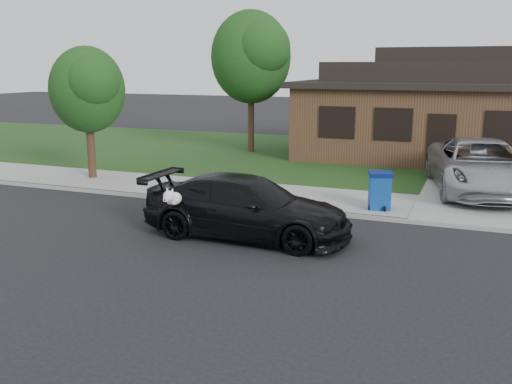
% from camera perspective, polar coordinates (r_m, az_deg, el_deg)
% --- Properties ---
extents(ground, '(120.00, 120.00, 0.00)m').
position_cam_1_polar(ground, '(13.19, -3.45, -5.35)').
color(ground, black).
rests_on(ground, ground).
extents(sidewalk, '(60.00, 3.00, 0.12)m').
position_cam_1_polar(sidewalk, '(17.67, 3.36, -0.51)').
color(sidewalk, gray).
rests_on(sidewalk, ground).
extents(curb, '(60.00, 0.12, 0.12)m').
position_cam_1_polar(curb, '(16.29, 1.72, -1.63)').
color(curb, gray).
rests_on(curb, ground).
extents(lawn, '(60.00, 13.00, 0.13)m').
position_cam_1_polar(lawn, '(25.26, 9.03, 3.34)').
color(lawn, '#193814').
rests_on(lawn, ground).
extents(driveway, '(4.50, 13.00, 0.14)m').
position_cam_1_polar(driveway, '(21.75, 22.86, 1.02)').
color(driveway, gray).
rests_on(driveway, ground).
extents(sedan, '(5.10, 2.44, 1.47)m').
position_cam_1_polar(sedan, '(13.64, -0.96, -1.51)').
color(sedan, black).
rests_on(sedan, ground).
extents(minivan, '(3.83, 6.36, 1.65)m').
position_cam_1_polar(minivan, '(19.18, 21.51, 2.43)').
color(minivan, '#A7AAAE').
rests_on(minivan, driveway).
extents(recycling_bin, '(0.77, 0.77, 1.04)m').
position_cam_1_polar(recycling_bin, '(16.25, 12.27, 0.18)').
color(recycling_bin, navy).
rests_on(recycling_bin, sidewalk).
extents(house, '(12.60, 8.60, 4.65)m').
position_cam_1_polar(house, '(26.47, 18.71, 7.77)').
color(house, '#422B1C').
rests_on(house, ground).
extents(tree_0, '(3.78, 3.60, 6.34)m').
position_cam_1_polar(tree_0, '(26.10, -0.27, 13.51)').
color(tree_0, '#332114').
rests_on(tree_0, ground).
extents(tree_2, '(2.73, 2.60, 4.59)m').
position_cam_1_polar(tree_2, '(20.82, -16.41, 9.91)').
color(tree_2, '#332114').
rests_on(tree_2, ground).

